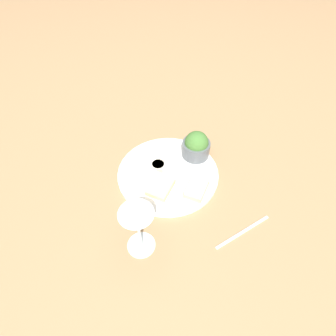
% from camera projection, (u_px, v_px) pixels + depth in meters
% --- Properties ---
extents(ground_plane, '(4.00, 4.00, 0.00)m').
position_uv_depth(ground_plane, '(168.00, 175.00, 0.89)').
color(ground_plane, '#93704C').
extents(dinner_plate, '(0.34, 0.34, 0.01)m').
position_uv_depth(dinner_plate, '(168.00, 173.00, 0.89)').
color(dinner_plate, white).
rests_on(dinner_plate, ground_plane).
extents(salad_bowl, '(0.10, 0.10, 0.10)m').
position_uv_depth(salad_bowl, '(196.00, 146.00, 0.90)').
color(salad_bowl, '#4C5156').
rests_on(salad_bowl, dinner_plate).
extents(sauce_ramekin, '(0.05, 0.05, 0.03)m').
position_uv_depth(sauce_ramekin, '(158.00, 166.00, 0.88)').
color(sauce_ramekin, beige).
rests_on(sauce_ramekin, dinner_plate).
extents(cheese_toast_near, '(0.11, 0.10, 0.03)m').
position_uv_depth(cheese_toast_near, '(160.00, 186.00, 0.82)').
color(cheese_toast_near, '#D1B27F').
rests_on(cheese_toast_near, dinner_plate).
extents(cheese_toast_far, '(0.10, 0.09, 0.03)m').
position_uv_depth(cheese_toast_far, '(197.00, 188.00, 0.82)').
color(cheese_toast_far, '#D1B27F').
rests_on(cheese_toast_far, dinner_plate).
extents(wine_glass, '(0.09, 0.09, 0.16)m').
position_uv_depth(wine_glass, '(138.00, 223.00, 0.63)').
color(wine_glass, silver).
rests_on(wine_glass, ground_plane).
extents(fork, '(0.10, 0.17, 0.01)m').
position_uv_depth(fork, '(243.00, 232.00, 0.75)').
color(fork, silver).
rests_on(fork, ground_plane).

